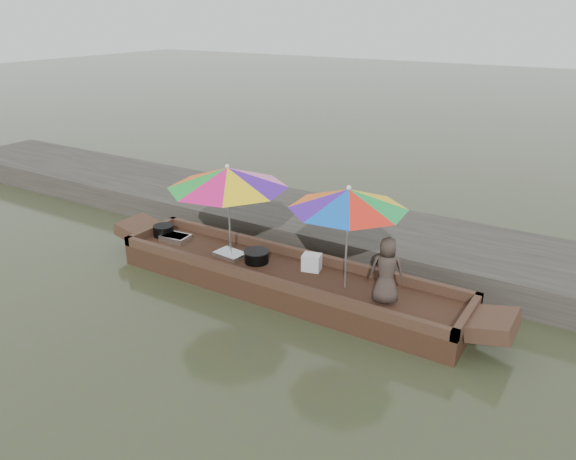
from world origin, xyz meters
The scene contains 11 objects.
water centered at (0.00, 0.00, 0.00)m, with size 80.00×80.00×0.00m, color #363F22.
dock centered at (0.00, 2.20, 0.25)m, with size 22.00×2.20×0.50m, color #2D2B26.
boat_hull centered at (0.00, 0.00, 0.17)m, with size 5.72×1.20×0.35m, color black.
cooking_pot centered at (-2.61, 0.09, 0.45)m, with size 0.36×0.36×0.19m, color black.
tray_crayfish centered at (-2.29, 0.04, 0.39)m, with size 0.48×0.33×0.09m, color silver.
tray_scallop centered at (-1.07, 0.01, 0.38)m, with size 0.48×0.33×0.06m, color silver.
charcoal_grill centered at (-0.55, 0.04, 0.44)m, with size 0.39×0.39×0.18m, color black.
supply_bag centered at (0.34, 0.26, 0.48)m, with size 0.28×0.22×0.26m, color silver.
vendor centered at (1.70, -0.09, 0.83)m, with size 0.47×0.31×0.96m, color #3A2E28.
umbrella_bow centered at (-1.04, 0.00, 1.12)m, with size 1.91×1.91×1.55m, color #4A14A5, non-canonical shape.
umbrella_stern centered at (1.04, 0.00, 1.12)m, with size 1.67×1.67×1.55m, color green, non-canonical shape.
Camera 1 is at (4.20, -6.61, 4.15)m, focal length 35.00 mm.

